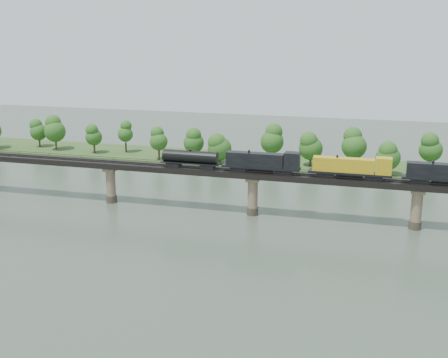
# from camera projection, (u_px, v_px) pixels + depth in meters

# --- Properties ---
(ground) EXTENTS (400.00, 400.00, 0.00)m
(ground) POSITION_uv_depth(u_px,v_px,m) (221.00, 259.00, 117.39)
(ground) COLOR #354234
(ground) RESTS_ON ground
(far_bank) EXTENTS (300.00, 24.00, 1.60)m
(far_bank) POSITION_uv_depth(u_px,v_px,m) (287.00, 164.00, 196.29)
(far_bank) COLOR #2C481D
(far_bank) RESTS_ON ground
(bridge) EXTENTS (236.00, 30.00, 11.50)m
(bridge) POSITION_uv_depth(u_px,v_px,m) (253.00, 194.00, 143.89)
(bridge) COLOR #473A2D
(bridge) RESTS_ON ground
(bridge_superstructure) EXTENTS (220.00, 4.90, 0.75)m
(bridge_superstructure) POSITION_uv_depth(u_px,v_px,m) (253.00, 170.00, 142.25)
(bridge_superstructure) COLOR black
(bridge_superstructure) RESTS_ON bridge
(far_treeline) EXTENTS (289.06, 17.54, 13.60)m
(far_treeline) POSITION_uv_depth(u_px,v_px,m) (262.00, 143.00, 192.15)
(far_treeline) COLOR #382619
(far_treeline) RESTS_ON far_bank
(freight_train) EXTENTS (80.39, 3.13, 5.53)m
(freight_train) POSITION_uv_depth(u_px,v_px,m) (320.00, 166.00, 137.30)
(freight_train) COLOR black
(freight_train) RESTS_ON bridge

